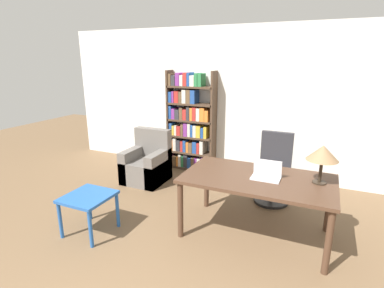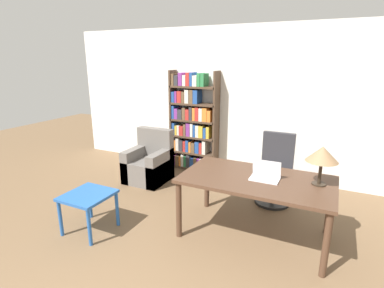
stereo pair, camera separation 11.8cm
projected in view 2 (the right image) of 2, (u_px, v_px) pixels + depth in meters
wall_back at (260, 104)px, 5.31m from camera, size 8.00×0.06×2.70m
desk at (256, 185)px, 3.57m from camera, size 1.76×0.99×0.76m
laptop at (265, 175)px, 3.51m from camera, size 0.33×0.21×0.22m
table_lamp at (322, 155)px, 3.27m from camera, size 0.35×0.35×0.45m
office_chair at (275, 172)px, 4.52m from camera, size 0.52×0.52×1.06m
side_table_blue at (88, 200)px, 3.74m from camera, size 0.54×0.57×0.51m
armchair at (149, 164)px, 5.37m from camera, size 0.69×0.70×0.91m
bookshelf at (192, 124)px, 5.80m from camera, size 0.95×0.28×1.92m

